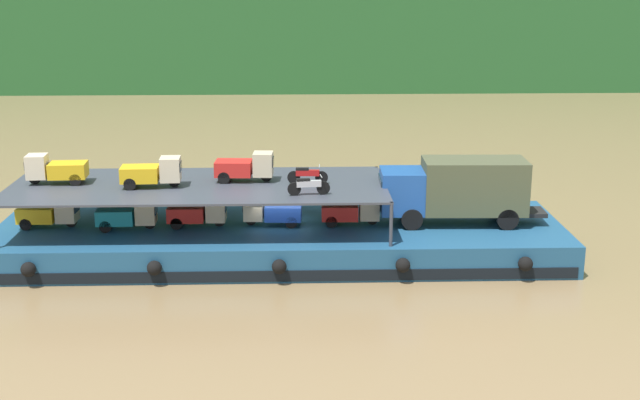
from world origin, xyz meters
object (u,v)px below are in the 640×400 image
object	(u,v)px
mini_truck_lower_mid	(198,212)
mini_truck_lower_fore	(271,211)
mini_truck_lower_aft	(128,215)
mini_truck_upper_fore	(245,167)
motorcycle_upper_port	(308,186)
mini_truck_upper_mid	(152,172)
mini_truck_lower_stern	(49,213)
motorcycle_upper_centre	(307,175)
mini_truck_lower_bow	(352,210)
covered_lorry	(457,189)
mini_truck_upper_stern	(56,169)
cargo_barge	(280,240)

from	to	relation	value
mini_truck_lower_mid	mini_truck_lower_fore	world-z (taller)	same
mini_truck_lower_aft	mini_truck_upper_fore	size ratio (longest dim) A/B	0.99
mini_truck_lower_fore	mini_truck_upper_fore	bearing A→B (deg)	154.00
motorcycle_upper_port	mini_truck_upper_mid	bearing A→B (deg)	166.76
mini_truck_lower_stern	motorcycle_upper_centre	distance (m)	12.21
mini_truck_lower_stern	mini_truck_lower_bow	world-z (taller)	same
covered_lorry	mini_truck_upper_stern	world-z (taller)	mini_truck_upper_stern
covered_lorry	mini_truck_upper_mid	xyz separation A→B (m)	(-14.20, -0.35, 1.00)
mini_truck_lower_aft	mini_truck_lower_fore	world-z (taller)	same
mini_truck_lower_fore	motorcycle_upper_centre	distance (m)	2.43
mini_truck_lower_mid	mini_truck_upper_stern	world-z (taller)	mini_truck_upper_stern
mini_truck_upper_stern	motorcycle_upper_centre	bearing A→B (deg)	-2.11
motorcycle_upper_centre	mini_truck_lower_aft	bearing A→B (deg)	-177.13
mini_truck_upper_fore	mini_truck_lower_mid	bearing A→B (deg)	-162.99
mini_truck_upper_fore	motorcycle_upper_centre	bearing A→B (deg)	-11.59
covered_lorry	mini_truck_lower_fore	size ratio (longest dim) A/B	2.83
mini_truck_lower_bow	mini_truck_upper_mid	xyz separation A→B (m)	(-9.21, -0.35, 2.00)
mini_truck_lower_stern	mini_truck_upper_mid	size ratio (longest dim) A/B	1.00
mini_truck_lower_bow	mini_truck_upper_fore	bearing A→B (deg)	172.77
mini_truck_upper_stern	motorcycle_upper_centre	distance (m)	11.74
cargo_barge	mini_truck_upper_fore	xyz separation A→B (m)	(-1.62, 0.62, 3.44)
mini_truck_lower_aft	mini_truck_upper_fore	bearing A→B (deg)	10.56
cargo_barge	mini_truck_lower_fore	world-z (taller)	mini_truck_lower_fore
cargo_barge	mini_truck_lower_stern	world-z (taller)	mini_truck_lower_stern
cargo_barge	mini_truck_upper_fore	bearing A→B (deg)	158.87
mini_truck_lower_fore	mini_truck_upper_fore	distance (m)	2.41
mini_truck_lower_stern	mini_truck_lower_fore	world-z (taller)	same
cargo_barge	mini_truck_lower_aft	size ratio (longest dim) A/B	9.69
mini_truck_upper_stern	motorcycle_upper_centre	size ratio (longest dim) A/B	1.47
mini_truck_upper_mid	mini_truck_upper_fore	size ratio (longest dim) A/B	0.99
mini_truck_lower_stern	mini_truck_lower_aft	bearing A→B (deg)	-6.68
mini_truck_lower_aft	mini_truck_lower_mid	size ratio (longest dim) A/B	1.00
covered_lorry	mini_truck_lower_mid	bearing A→B (deg)	-179.78
motorcycle_upper_port	motorcycle_upper_centre	distance (m)	2.06
cargo_barge	mini_truck_upper_fore	distance (m)	3.85
cargo_barge	mini_truck_upper_fore	size ratio (longest dim) A/B	9.55
cargo_barge	mini_truck_lower_mid	bearing A→B (deg)	-179.18
cargo_barge	mini_truck_upper_stern	world-z (taller)	mini_truck_upper_stern
cargo_barge	mini_truck_lower_bow	world-z (taller)	mini_truck_lower_bow
mini_truck_lower_mid	mini_truck_upper_fore	xyz separation A→B (m)	(2.22, 0.68, 2.00)
mini_truck_upper_stern	mini_truck_upper_fore	size ratio (longest dim) A/B	1.00
covered_lorry	mini_truck_lower_bow	xyz separation A→B (m)	(-4.99, -0.00, -1.00)
mini_truck_lower_bow	covered_lorry	bearing A→B (deg)	0.01
mini_truck_lower_stern	mini_truck_lower_bow	xyz separation A→B (m)	(14.18, -0.06, 0.00)
cargo_barge	mini_truck_upper_stern	bearing A→B (deg)	177.48
mini_truck_lower_bow	mini_truck_upper_mid	bearing A→B (deg)	-177.85
cargo_barge	mini_truck_lower_mid	size ratio (longest dim) A/B	9.66
mini_truck_lower_mid	mini_truck_upper_fore	world-z (taller)	mini_truck_upper_fore
mini_truck_lower_fore	motorcycle_upper_port	distance (m)	3.20
covered_lorry	mini_truck_upper_fore	bearing A→B (deg)	176.37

